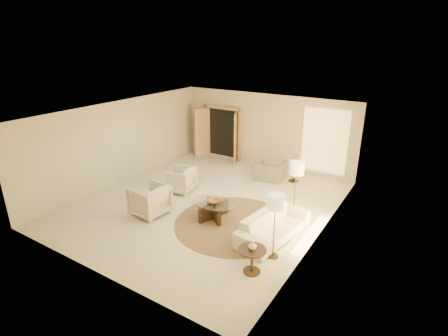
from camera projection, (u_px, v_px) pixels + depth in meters
The scene contains 18 objects.
room at pixel (205, 160), 10.19m from camera, with size 7.04×8.04×2.83m.
windows_right at pixel (322, 186), 8.56m from camera, with size 0.10×6.40×2.40m, color #FFC966, non-canonical shape.
window_back_corner at pixel (324, 141), 12.18m from camera, with size 1.70×0.10×2.40m, color #FFC966, non-canonical shape.
curtains_right at pixel (331, 175), 9.31m from camera, with size 0.06×5.20×2.60m, color beige, non-canonical shape.
french_doors at pixel (221, 133), 14.27m from camera, with size 1.95×0.66×2.16m.
area_rug at pixel (234, 223), 9.51m from camera, with size 3.27×3.27×0.01m, color #402E1D.
sofa at pixel (274, 226), 8.76m from camera, with size 2.25×0.88×0.66m, color beige.
armchair_left at pixel (179, 178), 11.37m from camera, with size 0.86×0.81×0.89m, color beige.
armchair_right at pixel (149, 199), 9.88m from camera, with size 0.92×0.86×0.95m, color beige.
accent_chair at pixel (269, 168), 12.26m from camera, with size 1.02×0.66×0.89m, color gray.
coffee_table at pixel (214, 208), 9.68m from camera, with size 1.67×1.67×0.49m.
end_table at pixel (252, 256), 7.42m from camera, with size 0.60×0.60×0.57m.
side_table at pixel (294, 172), 12.17m from camera, with size 0.47×0.47×0.55m.
floor_lamp_near at pixel (297, 171), 9.34m from camera, with size 0.40×0.40×1.65m.
floor_lamp_far at pixel (276, 205), 7.62m from camera, with size 0.38×0.38×1.57m.
bowl at pixel (214, 201), 9.61m from camera, with size 0.36×0.36×0.09m, color brown.
end_vase at pixel (253, 246), 7.33m from camera, with size 0.18×0.18×0.19m, color silver.
side_vase at pixel (295, 164), 12.06m from camera, with size 0.23×0.23×0.24m, color silver.
Camera 1 is at (5.60, -7.83, 4.78)m, focal length 28.00 mm.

